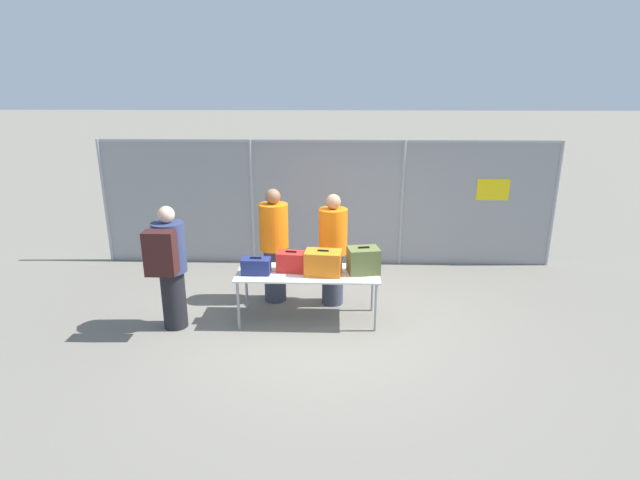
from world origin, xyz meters
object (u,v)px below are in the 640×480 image
suitcase_olive (363,260)px  security_worker_near (333,248)px  suitcase_orange (323,263)px  inspection_table (308,275)px  suitcase_navy (256,266)px  suitcase_red (291,262)px  traveler_hooded (169,264)px  security_worker_far (274,244)px  utility_trailer (353,219)px

suitcase_olive → security_worker_near: size_ratio=0.28×
suitcase_orange → suitcase_olive: 0.58m
suitcase_olive → security_worker_near: security_worker_near is taller
inspection_table → suitcase_navy: (-0.74, -0.08, 0.17)m
suitcase_red → suitcase_orange: bearing=-13.0°
suitcase_red → traveler_hooded: traveler_hooded is taller
security_worker_far → traveler_hooded: bearing=23.6°
suitcase_orange → suitcase_olive: size_ratio=1.11×
traveler_hooded → security_worker_near: 2.44m
security_worker_far → utility_trailer: security_worker_far is taller
suitcase_orange → security_worker_near: 0.68m
security_worker_near → utility_trailer: security_worker_near is taller
security_worker_near → suitcase_red: bearing=31.3°
suitcase_navy → inspection_table: bearing=6.2°
suitcase_navy → suitcase_orange: bearing=0.9°
inspection_table → suitcase_red: suitcase_red is taller
suitcase_olive → utility_trailer: suitcase_olive is taller
security_worker_near → suitcase_navy: bearing=20.2°
suitcase_red → utility_trailer: 4.18m
suitcase_navy → suitcase_red: 0.51m
suitcase_olive → security_worker_near: bearing=127.1°
inspection_table → suitcase_red: size_ratio=4.77×
suitcase_navy → traveler_hooded: (-1.16, -0.27, 0.12)m
inspection_table → security_worker_near: (0.36, 0.60, 0.22)m
inspection_table → traveler_hooded: 1.94m
suitcase_olive → utility_trailer: (-0.00, 4.06, -0.48)m
security_worker_far → utility_trailer: 3.68m
suitcase_orange → traveler_hooded: bearing=-172.5°
suitcase_orange → security_worker_far: size_ratio=0.30×
suitcase_red → traveler_hooded: 1.70m
suitcase_red → suitcase_navy: bearing=-166.1°
suitcase_red → suitcase_olive: size_ratio=0.88×
traveler_hooded → utility_trailer: size_ratio=0.43×
suitcase_navy → utility_trailer: suitcase_navy is taller
security_worker_near → utility_trailer: (0.44, 3.48, -0.46)m
suitcase_navy → suitcase_olive: size_ratio=0.84×
inspection_table → suitcase_navy: 0.76m
suitcase_red → security_worker_near: bearing=42.9°
utility_trailer → suitcase_orange: bearing=-97.8°
suitcase_orange → suitcase_olive: (0.57, 0.08, 0.01)m
security_worker_far → suitcase_navy: bearing=63.2°
suitcase_red → suitcase_olive: 1.04m
suitcase_orange → utility_trailer: size_ratio=0.13×
security_worker_far → utility_trailer: bearing=-126.3°
suitcase_navy → suitcase_olive: suitcase_olive is taller
inspection_table → suitcase_orange: suitcase_orange is taller
inspection_table → suitcase_red: 0.31m
suitcase_olive → security_worker_far: (-1.36, 0.68, 0.01)m
suitcase_olive → traveler_hooded: bearing=-172.4°
suitcase_navy → suitcase_orange: 0.96m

